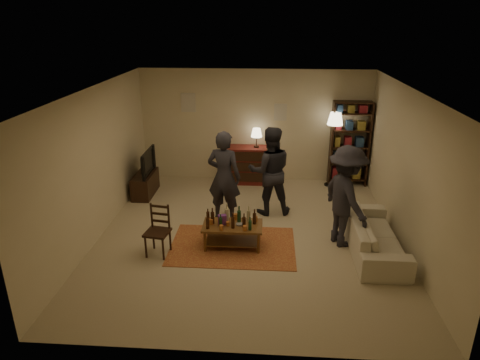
# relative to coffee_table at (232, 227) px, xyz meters

# --- Properties ---
(floor) EXTENTS (6.00, 6.00, 0.00)m
(floor) POSITION_rel_coffee_table_xyz_m (0.27, 0.42, -0.39)
(floor) COLOR #C6B793
(floor) RESTS_ON ground
(room_shell) EXTENTS (6.00, 6.00, 6.00)m
(room_shell) POSITION_rel_coffee_table_xyz_m (-0.38, 3.40, 1.43)
(room_shell) COLOR beige
(room_shell) RESTS_ON ground
(rug) EXTENTS (2.20, 1.50, 0.01)m
(rug) POSITION_rel_coffee_table_xyz_m (0.01, -0.00, -0.38)
(rug) COLOR maroon
(rug) RESTS_ON ground
(coffee_table) EXTENTS (1.04, 0.57, 0.77)m
(coffee_table) POSITION_rel_coffee_table_xyz_m (0.00, 0.00, 0.00)
(coffee_table) COLOR brown
(coffee_table) RESTS_ON ground
(dining_chair) EXTENTS (0.44, 0.44, 0.90)m
(dining_chair) POSITION_rel_coffee_table_xyz_m (-1.23, -0.30, 0.08)
(dining_chair) COLOR black
(dining_chair) RESTS_ON ground
(tv_stand) EXTENTS (0.40, 1.00, 1.06)m
(tv_stand) POSITION_rel_coffee_table_xyz_m (-2.18, 2.22, -0.00)
(tv_stand) COLOR black
(tv_stand) RESTS_ON ground
(dresser) EXTENTS (1.00, 0.50, 1.36)m
(dresser) POSITION_rel_coffee_table_xyz_m (0.07, 3.13, 0.09)
(dresser) COLOR maroon
(dresser) RESTS_ON ground
(bookshelf) EXTENTS (0.90, 0.34, 2.02)m
(bookshelf) POSITION_rel_coffee_table_xyz_m (2.51, 3.20, 0.65)
(bookshelf) COLOR black
(bookshelf) RESTS_ON ground
(floor_lamp) EXTENTS (0.36, 0.36, 1.78)m
(floor_lamp) POSITION_rel_coffee_table_xyz_m (2.12, 3.07, 1.13)
(floor_lamp) COLOR black
(floor_lamp) RESTS_ON ground
(sofa) EXTENTS (0.81, 2.08, 0.61)m
(sofa) POSITION_rel_coffee_table_xyz_m (2.47, 0.02, -0.08)
(sofa) COLOR beige
(sofa) RESTS_ON ground
(person_left) EXTENTS (0.76, 0.59, 1.84)m
(person_left) POSITION_rel_coffee_table_xyz_m (-0.24, 1.05, 0.53)
(person_left) COLOR #26252D
(person_left) RESTS_ON ground
(person_right) EXTENTS (0.97, 0.80, 1.83)m
(person_right) POSITION_rel_coffee_table_xyz_m (0.64, 1.46, 0.53)
(person_right) COLOR #222229
(person_right) RESTS_ON ground
(person_by_sofa) EXTENTS (1.07, 1.35, 1.82)m
(person_by_sofa) POSITION_rel_coffee_table_xyz_m (1.97, 0.25, 0.52)
(person_by_sofa) COLOR #26252D
(person_by_sofa) RESTS_ON ground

